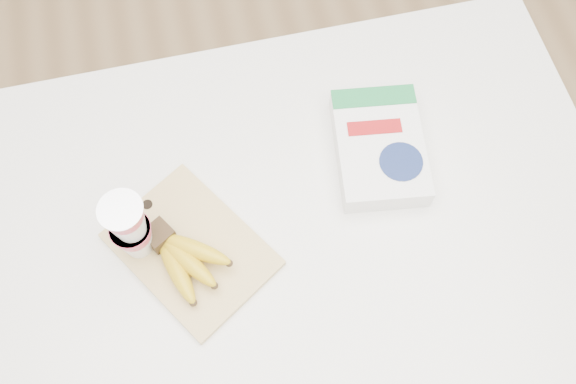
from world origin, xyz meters
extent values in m
plane|color=tan|center=(0.00, 0.00, 0.00)|extent=(4.00, 4.00, 0.00)
cube|color=white|center=(0.00, 0.00, 0.52)|extent=(1.38, 0.92, 1.03)
cube|color=#E9C27F|center=(-0.14, 0.01, 1.04)|extent=(0.33, 0.36, 0.01)
cube|color=#382816|center=(-0.19, 0.04, 1.07)|extent=(0.06, 0.06, 0.03)
ellipsoid|color=gold|center=(-0.17, -0.03, 1.06)|extent=(0.07, 0.15, 0.04)
sphere|color=#382816|center=(-0.15, -0.10, 1.06)|extent=(0.01, 0.01, 0.01)
ellipsoid|color=gold|center=(-0.15, -0.02, 1.07)|extent=(0.11, 0.14, 0.04)
sphere|color=#382816|center=(-0.11, -0.08, 1.07)|extent=(0.01, 0.01, 0.01)
ellipsoid|color=gold|center=(-0.13, 0.00, 1.07)|extent=(0.14, 0.11, 0.04)
sphere|color=#382816|center=(-0.08, -0.04, 1.07)|extent=(0.01, 0.01, 0.01)
cylinder|color=silver|center=(-0.23, 0.03, 1.22)|extent=(0.08, 0.08, 0.00)
cube|color=white|center=(0.26, 0.13, 1.06)|extent=(0.20, 0.27, 0.05)
cube|color=#1A783B|center=(0.27, 0.23, 1.09)|extent=(0.17, 0.07, 0.00)
cylinder|color=navy|center=(0.28, 0.08, 1.09)|extent=(0.09, 0.09, 0.00)
cube|color=#A21214|center=(0.25, 0.16, 1.09)|extent=(0.11, 0.05, 0.00)
camera|label=1|loc=(-0.06, -0.42, 2.17)|focal=40.00mm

